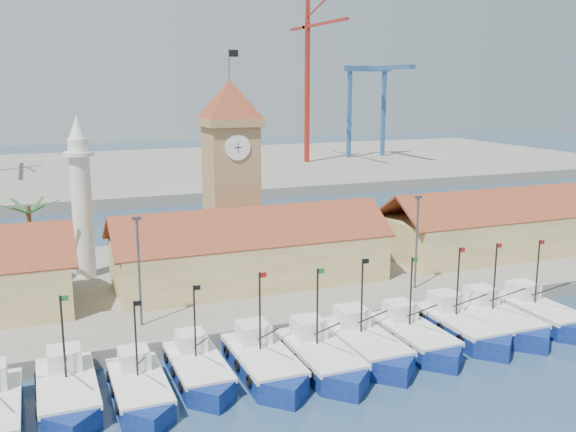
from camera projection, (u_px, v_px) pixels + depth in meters
name	position (u px, v px, depth m)	size (l,w,h in m)	color
ground	(339.00, 379.00, 45.99)	(400.00, 400.00, 0.00)	navy
quay	(238.00, 277.00, 67.66)	(140.00, 32.00, 1.50)	gray
terminal	(125.00, 172.00, 145.79)	(240.00, 80.00, 2.00)	gray
boat_1	(68.00, 395.00, 41.98)	(3.74, 10.24, 7.75)	navy
boat_2	(140.00, 392.00, 42.57)	(3.46, 9.47, 7.17)	navy
boat_3	(199.00, 372.00, 45.49)	(3.51, 9.62, 7.28)	navy
boat_4	(265.00, 365.00, 46.36)	(3.85, 10.53, 7.97)	navy
boat_5	(322.00, 359.00, 47.33)	(3.84, 10.53, 7.97)	navy
boat_6	(367.00, 347.00, 49.57)	(3.89, 10.67, 8.07)	navy
boat_7	(415.00, 338.00, 51.28)	(3.72, 10.19, 7.71)	navy
boat_8	(463.00, 328.00, 53.40)	(3.84, 10.51, 7.95)	navy
boat_9	(499.00, 322.00, 54.79)	(3.83, 10.50, 7.94)	navy
boat_10	(542.00, 315.00, 56.36)	(3.78, 10.35, 7.83)	navy
hall_center	(250.00, 257.00, 63.36)	(27.04, 10.13, 7.61)	#E8CE7F
hall_right	(509.00, 230.00, 75.00)	(31.20, 10.13, 7.61)	#E8CE7F
clock_tower	(231.00, 169.00, 67.19)	(5.80, 5.80, 22.70)	#AC7E58
minaret	(81.00, 197.00, 64.01)	(3.00, 3.00, 16.30)	silver
palm_tree	(31.00, 239.00, 61.08)	(5.60, 5.03, 8.39)	brown
lamp_posts	(284.00, 251.00, 55.77)	(80.70, 0.25, 9.03)	#3F3F44
crane_red_right	(309.00, 70.00, 151.14)	(1.00, 30.72, 39.86)	maroon
gantry	(374.00, 86.00, 161.43)	(13.00, 22.00, 23.20)	#2C5488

